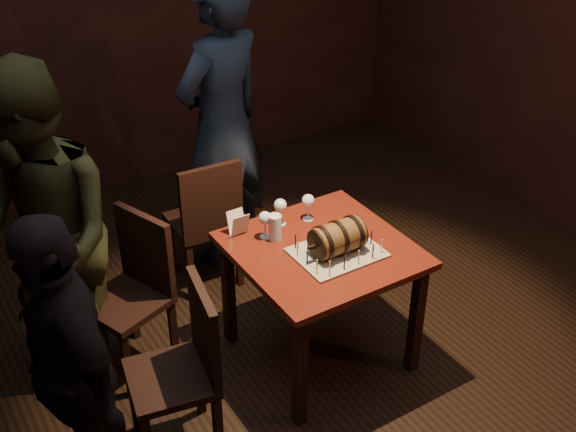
{
  "coord_description": "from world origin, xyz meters",
  "views": [
    {
      "loc": [
        -1.67,
        -2.65,
        2.91
      ],
      "look_at": [
        0.01,
        0.05,
        0.95
      ],
      "focal_mm": 45.0,
      "sensor_mm": 36.0,
      "label": 1
    }
  ],
  "objects_px": {
    "person_back": "(222,125)",
    "chair_back": "(207,218)",
    "barrel_cake": "(338,238)",
    "person_left_front": "(68,369)",
    "wine_glass_mid": "(280,206)",
    "pint_of_ale": "(275,228)",
    "chair_left_front": "(186,363)",
    "person_left_rear": "(43,240)",
    "wine_glass_left": "(265,219)",
    "pub_table": "(321,264)",
    "chair_left_rear": "(135,285)",
    "wine_glass_right": "(308,202)"
  },
  "relations": [
    {
      "from": "chair_back",
      "to": "wine_glass_left",
      "type": "bearing_deg",
      "value": -87.61
    },
    {
      "from": "wine_glass_mid",
      "to": "pint_of_ale",
      "type": "height_order",
      "value": "wine_glass_mid"
    },
    {
      "from": "person_back",
      "to": "person_left_rear",
      "type": "relative_size",
      "value": 1.07
    },
    {
      "from": "wine_glass_left",
      "to": "wine_glass_right",
      "type": "relative_size",
      "value": 1.0
    },
    {
      "from": "chair_back",
      "to": "person_left_front",
      "type": "relative_size",
      "value": 0.61
    },
    {
      "from": "pub_table",
      "to": "chair_left_front",
      "type": "height_order",
      "value": "chair_left_front"
    },
    {
      "from": "person_left_rear",
      "to": "person_back",
      "type": "bearing_deg",
      "value": 112.04
    },
    {
      "from": "barrel_cake",
      "to": "wine_glass_mid",
      "type": "bearing_deg",
      "value": 104.27
    },
    {
      "from": "barrel_cake",
      "to": "person_left_front",
      "type": "xyz_separation_m",
      "value": [
        -1.47,
        -0.12,
        -0.08
      ]
    },
    {
      "from": "person_left_rear",
      "to": "wine_glass_mid",
      "type": "bearing_deg",
      "value": 74.17
    },
    {
      "from": "chair_back",
      "to": "wine_glass_mid",
      "type": "bearing_deg",
      "value": -74.77
    },
    {
      "from": "wine_glass_left",
      "to": "person_back",
      "type": "relative_size",
      "value": 0.08
    },
    {
      "from": "wine_glass_right",
      "to": "pint_of_ale",
      "type": "xyz_separation_m",
      "value": [
        -0.26,
        -0.08,
        -0.05
      ]
    },
    {
      "from": "wine_glass_right",
      "to": "person_left_rear",
      "type": "xyz_separation_m",
      "value": [
        -1.38,
        0.31,
        0.05
      ]
    },
    {
      "from": "chair_left_rear",
      "to": "person_left_rear",
      "type": "xyz_separation_m",
      "value": [
        -0.41,
        0.07,
        0.4
      ]
    },
    {
      "from": "wine_glass_right",
      "to": "chair_back",
      "type": "relative_size",
      "value": 0.17
    },
    {
      "from": "chair_back",
      "to": "pub_table",
      "type": "bearing_deg",
      "value": -75.74
    },
    {
      "from": "wine_glass_right",
      "to": "chair_back",
      "type": "height_order",
      "value": "chair_back"
    },
    {
      "from": "wine_glass_right",
      "to": "pint_of_ale",
      "type": "relative_size",
      "value": 1.07
    },
    {
      "from": "wine_glass_mid",
      "to": "wine_glass_right",
      "type": "distance_m",
      "value": 0.16
    },
    {
      "from": "chair_left_front",
      "to": "person_left_rear",
      "type": "height_order",
      "value": "person_left_rear"
    },
    {
      "from": "pint_of_ale",
      "to": "person_back",
      "type": "xyz_separation_m",
      "value": [
        0.22,
        1.02,
        0.16
      ]
    },
    {
      "from": "chair_left_rear",
      "to": "chair_left_front",
      "type": "xyz_separation_m",
      "value": [
        -0.02,
        -0.71,
        0.0
      ]
    },
    {
      "from": "pint_of_ale",
      "to": "person_back",
      "type": "distance_m",
      "value": 1.06
    },
    {
      "from": "pub_table",
      "to": "person_back",
      "type": "xyz_separation_m",
      "value": [
        0.05,
        1.22,
        0.34
      ]
    },
    {
      "from": "pub_table",
      "to": "wine_glass_left",
      "type": "distance_m",
      "value": 0.39
    },
    {
      "from": "person_back",
      "to": "pint_of_ale",
      "type": "bearing_deg",
      "value": 59.94
    },
    {
      "from": "chair_left_front",
      "to": "chair_back",
      "type": "bearing_deg",
      "value": 59.35
    },
    {
      "from": "wine_glass_right",
      "to": "person_left_rear",
      "type": "distance_m",
      "value": 1.42
    },
    {
      "from": "pub_table",
      "to": "person_left_front",
      "type": "distance_m",
      "value": 1.46
    },
    {
      "from": "person_back",
      "to": "chair_back",
      "type": "bearing_deg",
      "value": 27.72
    },
    {
      "from": "pub_table",
      "to": "pint_of_ale",
      "type": "xyz_separation_m",
      "value": [
        -0.17,
        0.2,
        0.18
      ]
    },
    {
      "from": "person_left_rear",
      "to": "person_left_front",
      "type": "relative_size",
      "value": 1.2
    },
    {
      "from": "person_left_rear",
      "to": "wine_glass_left",
      "type": "bearing_deg",
      "value": 69.17
    },
    {
      "from": "chair_left_front",
      "to": "person_left_rear",
      "type": "xyz_separation_m",
      "value": [
        -0.39,
        0.78,
        0.4
      ]
    },
    {
      "from": "pub_table",
      "to": "person_back",
      "type": "distance_m",
      "value": 1.27
    },
    {
      "from": "wine_glass_mid",
      "to": "pint_of_ale",
      "type": "distance_m",
      "value": 0.16
    },
    {
      "from": "pub_table",
      "to": "person_left_front",
      "type": "height_order",
      "value": "person_left_front"
    },
    {
      "from": "person_back",
      "to": "person_left_rear",
      "type": "height_order",
      "value": "person_back"
    },
    {
      "from": "person_back",
      "to": "barrel_cake",
      "type": "bearing_deg",
      "value": 71.5
    },
    {
      "from": "wine_glass_right",
      "to": "chair_left_rear",
      "type": "xyz_separation_m",
      "value": [
        -0.97,
        0.24,
        -0.35
      ]
    },
    {
      "from": "pint_of_ale",
      "to": "chair_back",
      "type": "xyz_separation_m",
      "value": [
        -0.06,
        0.73,
        -0.3
      ]
    },
    {
      "from": "chair_back",
      "to": "person_left_front",
      "type": "bearing_deg",
      "value": -136.51
    },
    {
      "from": "wine_glass_left",
      "to": "barrel_cake",
      "type": "bearing_deg",
      "value": -53.99
    },
    {
      "from": "barrel_cake",
      "to": "person_back",
      "type": "distance_m",
      "value": 1.32
    },
    {
      "from": "chair_back",
      "to": "person_back",
      "type": "distance_m",
      "value": 0.61
    },
    {
      "from": "chair_back",
      "to": "barrel_cake",
      "type": "bearing_deg",
      "value": -75.15
    },
    {
      "from": "barrel_cake",
      "to": "chair_left_front",
      "type": "xyz_separation_m",
      "value": [
        -0.94,
        -0.1,
        -0.33
      ]
    },
    {
      "from": "barrel_cake",
      "to": "chair_back",
      "type": "relative_size",
      "value": 0.35
    },
    {
      "from": "chair_left_rear",
      "to": "chair_left_front",
      "type": "relative_size",
      "value": 1.0
    }
  ]
}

